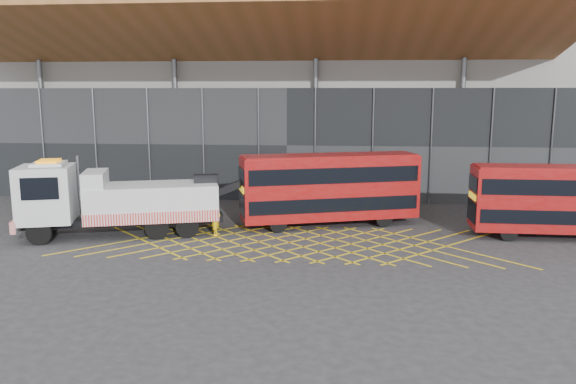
# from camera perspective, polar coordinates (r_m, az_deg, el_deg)

# --- Properties ---
(ground_plane) EXTENTS (120.00, 120.00, 0.00)m
(ground_plane) POSITION_cam_1_polar(r_m,az_deg,el_deg) (29.73, -6.06, -4.97)
(ground_plane) COLOR #2B2A2D
(road_markings) EXTENTS (23.16, 7.16, 0.01)m
(road_markings) POSITION_cam_1_polar(r_m,az_deg,el_deg) (29.27, 0.12, -5.14)
(road_markings) COLOR yellow
(road_markings) RESTS_ON ground_plane
(construction_building) EXTENTS (55.00, 23.97, 18.00)m
(construction_building) POSITION_cam_1_polar(r_m,az_deg,el_deg) (46.70, 0.62, 11.66)
(construction_building) COLOR gray
(construction_building) RESTS_ON ground_plane
(recovery_truck) EXTENTS (12.25, 5.74, 4.29)m
(recovery_truck) POSITION_cam_1_polar(r_m,az_deg,el_deg) (31.69, -17.33, -0.76)
(recovery_truck) COLOR black
(recovery_truck) RESTS_ON ground_plane
(bus_towed) EXTENTS (10.48, 5.36, 4.18)m
(bus_towed) POSITION_cam_1_polar(r_m,az_deg,el_deg) (32.60, 4.23, 0.57)
(bus_towed) COLOR maroon
(bus_towed) RESTS_ON ground_plane
(bus_second) EXTENTS (9.60, 2.42, 3.88)m
(bus_second) POSITION_cam_1_polar(r_m,az_deg,el_deg) (33.10, 26.31, -0.60)
(bus_second) COLOR maroon
(bus_second) RESTS_ON ground_plane
(worker) EXTENTS (0.47, 0.71, 1.93)m
(worker) POSITION_cam_1_polar(r_m,az_deg,el_deg) (30.79, -7.32, -2.62)
(worker) COLOR yellow
(worker) RESTS_ON ground_plane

